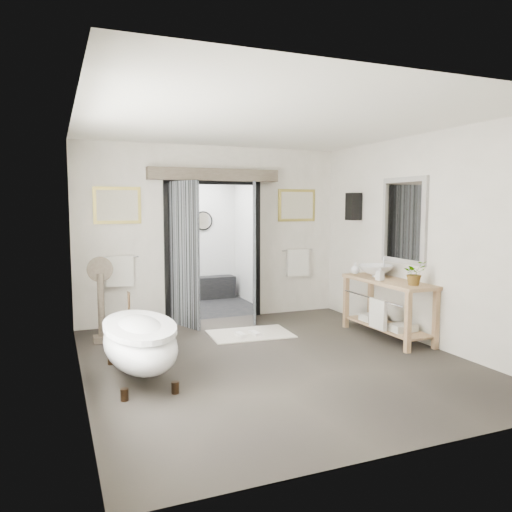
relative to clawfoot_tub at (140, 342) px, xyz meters
name	(u,v)px	position (x,y,z in m)	size (l,w,h in m)	color
ground_plane	(274,360)	(1.64, 0.00, -0.41)	(5.00, 5.00, 0.00)	#433D34
room_shell	(276,211)	(1.61, -0.12, 1.45)	(4.52, 5.02, 2.91)	silver
shower_room	(191,257)	(1.64, 3.99, 0.49)	(2.22, 2.01, 2.51)	black
back_wall_dressing	(216,227)	(1.64, 2.31, 1.15)	(3.82, 0.78, 2.52)	black
clawfoot_tub	(140,342)	(0.00, 0.00, 0.00)	(0.77, 1.73, 0.84)	black
vanity	(387,303)	(3.59, 0.37, 0.09)	(0.57, 1.60, 0.85)	tan
pedestal_mirror	(101,305)	(-0.26, 1.70, 0.11)	(0.36, 0.23, 1.21)	brown
rug	(250,334)	(1.83, 1.29, -0.40)	(1.20, 0.80, 0.01)	beige
slippers	(248,334)	(1.75, 1.19, -0.37)	(0.33, 0.25, 0.05)	white
basin	(376,271)	(3.62, 0.68, 0.53)	(0.52, 0.52, 0.18)	white
plant	(414,273)	(3.63, -0.16, 0.60)	(0.30, 0.26, 0.33)	gray
soap_bottle_a	(380,273)	(3.47, 0.38, 0.54)	(0.09, 0.09, 0.20)	gray
soap_bottle_b	(355,268)	(3.53, 1.10, 0.53)	(0.14, 0.14, 0.18)	gray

